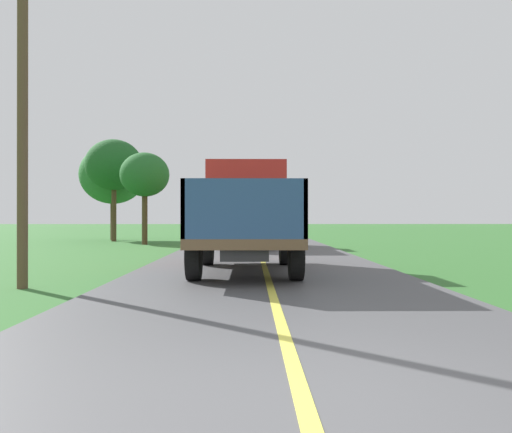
# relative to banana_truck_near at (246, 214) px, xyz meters

# --- Properties ---
(ground_plane) EXTENTS (200.00, 200.00, 0.00)m
(ground_plane) POSITION_rel_banana_truck_near_xyz_m (0.49, -9.31, -1.47)
(ground_plane) COLOR #336B2D
(road_surface) EXTENTS (6.40, 120.00, 0.08)m
(road_surface) POSITION_rel_banana_truck_near_xyz_m (0.49, -9.31, -1.43)
(road_surface) COLOR #4C4C4F
(road_surface) RESTS_ON ground
(centre_line) EXTENTS (0.14, 108.00, 0.01)m
(centre_line) POSITION_rel_banana_truck_near_xyz_m (0.49, -9.31, -1.39)
(centre_line) COLOR #E0D64C
(centre_line) RESTS_ON road_surface
(banana_truck_near) EXTENTS (2.38, 5.82, 2.80)m
(banana_truck_near) POSITION_rel_banana_truck_near_xyz_m (0.00, 0.00, 0.00)
(banana_truck_near) COLOR #2D2D30
(banana_truck_near) RESTS_ON road_surface
(banana_truck_far) EXTENTS (2.38, 5.82, 2.80)m
(banana_truck_far) POSITION_rel_banana_truck_near_xyz_m (-0.03, 10.08, -0.01)
(banana_truck_far) COLOR #2D2D30
(banana_truck_far) RESTS_ON road_surface
(utility_pole_roadside) EXTENTS (2.12, 0.20, 7.80)m
(utility_pole_roadside) POSITION_rel_banana_truck_near_xyz_m (-4.29, -3.03, 2.74)
(utility_pole_roadside) COLOR brown
(utility_pole_roadside) RESTS_ON ground
(roadside_tree_near_left) EXTENTS (3.96, 3.96, 5.76)m
(roadside_tree_near_left) POSITION_rel_banana_truck_near_xyz_m (-8.27, 17.99, 2.50)
(roadside_tree_near_left) COLOR #4C3823
(roadside_tree_near_left) RESTS_ON ground
(roadside_tree_mid_right) EXTENTS (3.22, 3.22, 5.84)m
(roadside_tree_mid_right) POSITION_rel_banana_truck_near_xyz_m (-7.70, 16.13, 2.89)
(roadside_tree_mid_right) COLOR #4C3823
(roadside_tree_mid_right) RESTS_ON ground
(roadside_tree_far_left) EXTENTS (2.47, 2.47, 4.64)m
(roadside_tree_far_left) POSITION_rel_banana_truck_near_xyz_m (-5.21, 12.66, 2.03)
(roadside_tree_far_left) COLOR #4C3823
(roadside_tree_far_left) RESTS_ON ground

